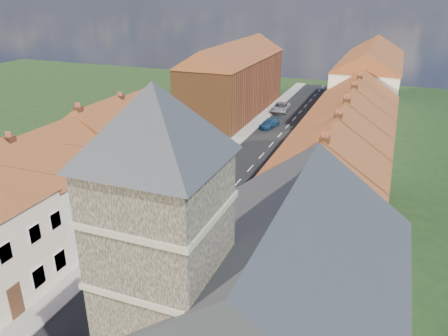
{
  "coord_description": "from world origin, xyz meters",
  "views": [
    {
      "loc": [
        12.86,
        -10.07,
        17.41
      ],
      "look_at": [
        0.51,
        21.22,
        3.5
      ],
      "focal_mm": 35.0,
      "sensor_mm": 36.0,
      "label": 1
    }
  ],
  "objects_px": {
    "pedestrian_right": "(256,234)",
    "church": "(266,306)",
    "car_far": "(269,123)",
    "car_distant": "(281,107)",
    "car_mid": "(221,170)",
    "lamppost": "(171,166)"
  },
  "relations": [
    {
      "from": "church",
      "to": "car_far",
      "type": "xyz_separation_m",
      "value": [
        -11.54,
        41.36,
        -5.3
      ]
    },
    {
      "from": "lamppost",
      "to": "car_mid",
      "type": "bearing_deg",
      "value": 77.04
    },
    {
      "from": "church",
      "to": "car_far",
      "type": "height_order",
      "value": "church"
    },
    {
      "from": "car_distant",
      "to": "pedestrian_right",
      "type": "distance_m",
      "value": 38.01
    },
    {
      "from": "lamppost",
      "to": "pedestrian_right",
      "type": "xyz_separation_m",
      "value": [
        8.91,
        -4.1,
        -2.45
      ]
    },
    {
      "from": "car_far",
      "to": "pedestrian_right",
      "type": "distance_m",
      "value": 29.69
    },
    {
      "from": "pedestrian_right",
      "to": "church",
      "type": "bearing_deg",
      "value": 124.47
    },
    {
      "from": "car_far",
      "to": "car_distant",
      "type": "distance_m",
      "value": 8.42
    },
    {
      "from": "church",
      "to": "car_distant",
      "type": "xyz_separation_m",
      "value": [
        -12.18,
        49.75,
        -5.19
      ]
    },
    {
      "from": "church",
      "to": "pedestrian_right",
      "type": "height_order",
      "value": "church"
    },
    {
      "from": "car_far",
      "to": "pedestrian_right",
      "type": "height_order",
      "value": "pedestrian_right"
    },
    {
      "from": "church",
      "to": "car_mid",
      "type": "distance_m",
      "value": 26.94
    },
    {
      "from": "lamppost",
      "to": "church",
      "type": "bearing_deg",
      "value": -51.7
    },
    {
      "from": "car_mid",
      "to": "car_distant",
      "type": "distance_m",
      "value": 25.98
    },
    {
      "from": "car_mid",
      "to": "car_far",
      "type": "bearing_deg",
      "value": 94.3
    },
    {
      "from": "lamppost",
      "to": "car_far",
      "type": "bearing_deg",
      "value": 86.22
    },
    {
      "from": "car_mid",
      "to": "car_far",
      "type": "relative_size",
      "value": 1.0
    },
    {
      "from": "church",
      "to": "car_far",
      "type": "relative_size",
      "value": 3.81
    },
    {
      "from": "car_mid",
      "to": "car_distant",
      "type": "xyz_separation_m",
      "value": [
        -0.65,
        25.97,
        0.03
      ]
    },
    {
      "from": "church",
      "to": "car_mid",
      "type": "xyz_separation_m",
      "value": [
        -11.54,
        23.77,
        -5.22
      ]
    },
    {
      "from": "car_distant",
      "to": "pedestrian_right",
      "type": "relative_size",
      "value": 2.53
    },
    {
      "from": "car_mid",
      "to": "pedestrian_right",
      "type": "xyz_separation_m",
      "value": [
        7.28,
        -11.2,
        0.44
      ]
    }
  ]
}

